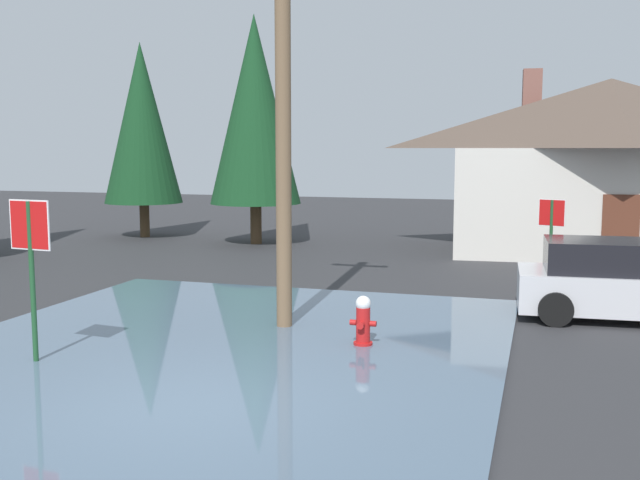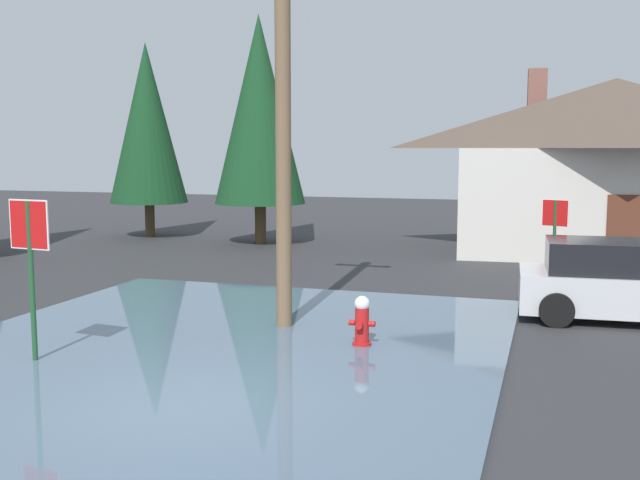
% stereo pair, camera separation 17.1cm
% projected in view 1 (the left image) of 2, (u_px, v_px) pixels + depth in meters
% --- Properties ---
extents(ground_plane, '(80.00, 80.00, 0.10)m').
position_uv_depth(ground_plane, '(189.00, 416.00, 9.31)').
color(ground_plane, '#2D2D30').
extents(flood_puddle, '(9.19, 11.85, 0.06)m').
position_uv_depth(flood_puddle, '(199.00, 360.00, 11.49)').
color(flood_puddle, '#4C6075').
rests_on(flood_puddle, ground).
extents(lane_stop_bar, '(3.73, 0.36, 0.01)m').
position_uv_depth(lane_stop_bar, '(26.00, 474.00, 7.53)').
color(lane_stop_bar, silver).
rests_on(lane_stop_bar, ground).
extents(stop_sign_near, '(0.75, 0.11, 2.52)m').
position_uv_depth(stop_sign_near, '(31.00, 247.00, 11.10)').
color(stop_sign_near, '#1E4C28').
rests_on(stop_sign_near, ground).
extents(fire_hydrant, '(0.44, 0.38, 0.88)m').
position_uv_depth(fire_hydrant, '(363.00, 323.00, 12.21)').
color(fire_hydrant, red).
rests_on(fire_hydrant, ground).
extents(utility_pole, '(1.60, 0.28, 8.76)m').
position_uv_depth(utility_pole, '(283.00, 75.00, 13.00)').
color(utility_pole, brown).
rests_on(utility_pole, ground).
extents(stop_sign_far, '(0.63, 0.26, 2.04)m').
position_uv_depth(stop_sign_far, '(551.00, 223.00, 18.31)').
color(stop_sign_far, '#1E4C28').
rests_on(stop_sign_far, ground).
extents(house, '(10.36, 6.61, 5.84)m').
position_uv_depth(house, '(608.00, 163.00, 23.21)').
color(house, beige).
rests_on(house, ground).
extents(parked_car, '(4.24, 2.18, 1.53)m').
position_uv_depth(parked_car, '(625.00, 282.00, 14.24)').
color(parked_car, silver).
rests_on(parked_car, ground).
extents(pine_tree_tall_left, '(3.10, 3.10, 7.75)m').
position_uv_depth(pine_tree_tall_left, '(255.00, 110.00, 25.14)').
color(pine_tree_tall_left, '#4C3823').
rests_on(pine_tree_tall_left, ground).
extents(pine_tree_short_left, '(2.84, 2.84, 7.10)m').
position_uv_depth(pine_tree_short_left, '(142.00, 123.00, 27.13)').
color(pine_tree_short_left, '#4C3823').
rests_on(pine_tree_short_left, ground).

